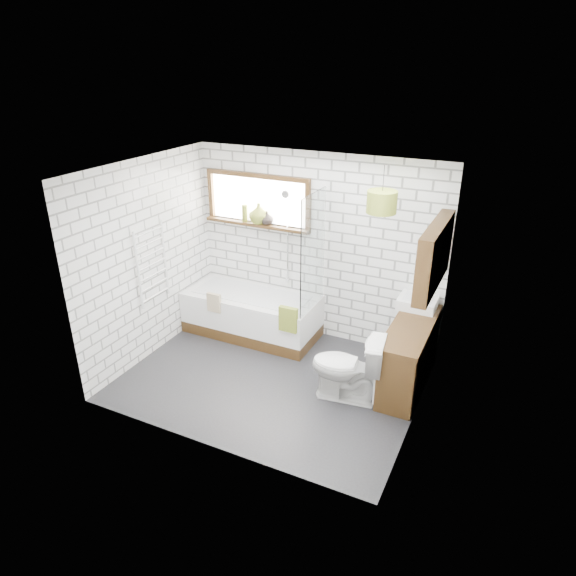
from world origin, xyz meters
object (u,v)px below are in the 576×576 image
at_px(bathtub, 252,314).
at_px(toilet, 347,367).
at_px(vanity, 409,355).
at_px(basin, 418,303).
at_px(pendant, 382,202).

relative_size(bathtub, toilet, 2.27).
distance_m(vanity, basin, 0.67).
height_order(vanity, pendant, pendant).
relative_size(toilet, pendant, 2.42).
xyz_separation_m(basin, pendant, (-0.46, -0.29, 1.26)).
bearing_deg(bathtub, toilet, -26.80).
bearing_deg(basin, bathtub, -174.79).
height_order(basin, pendant, pendant).
bearing_deg(toilet, bathtub, -124.87).
height_order(vanity, basin, basin).
relative_size(bathtub, basin, 4.13).
bearing_deg(bathtub, pendant, -2.99).
bearing_deg(vanity, pendant, 159.24).
relative_size(basin, toilet, 0.55).
distance_m(bathtub, basin, 2.27).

